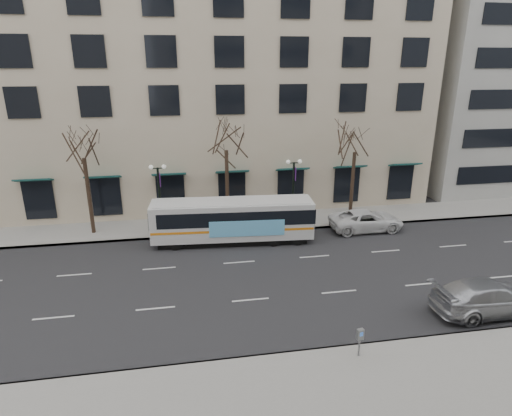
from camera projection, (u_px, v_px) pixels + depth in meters
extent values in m
plane|color=black|center=(244.00, 279.00, 25.14)|extent=(160.00, 160.00, 0.00)
cube|color=gray|center=(290.00, 220.00, 34.30)|extent=(80.00, 4.00, 0.15)
cube|color=#BBAA8E|center=(190.00, 63.00, 40.47)|extent=(40.00, 20.00, 24.00)
cylinder|color=black|center=(89.00, 197.00, 30.80)|extent=(0.28, 0.28, 5.74)
cylinder|color=black|center=(227.00, 189.00, 32.37)|extent=(0.28, 0.28, 5.95)
cylinder|color=black|center=(352.00, 186.00, 34.05)|extent=(0.28, 0.28, 5.46)
cylinder|color=black|center=(160.00, 201.00, 31.16)|extent=(0.16, 0.16, 5.00)
cylinder|color=black|center=(162.00, 231.00, 31.93)|extent=(0.36, 0.36, 0.30)
cube|color=black|center=(157.00, 168.00, 30.36)|extent=(0.90, 0.06, 0.06)
sphere|color=silver|center=(151.00, 167.00, 30.26)|extent=(0.32, 0.32, 0.32)
sphere|color=silver|center=(164.00, 167.00, 30.40)|extent=(0.32, 0.32, 0.32)
cube|color=#501D6F|center=(160.00, 180.00, 30.66)|extent=(0.04, 0.45, 1.00)
cylinder|color=black|center=(293.00, 194.00, 32.77)|extent=(0.16, 0.16, 5.00)
cylinder|color=black|center=(292.00, 223.00, 33.53)|extent=(0.36, 0.36, 0.30)
cube|color=black|center=(294.00, 163.00, 31.97)|extent=(0.90, 0.06, 0.06)
sphere|color=silver|center=(288.00, 162.00, 31.86)|extent=(0.32, 0.32, 0.32)
sphere|color=silver|center=(300.00, 161.00, 32.01)|extent=(0.32, 0.32, 0.32)
cube|color=#501D6F|center=(295.00, 174.00, 32.26)|extent=(0.04, 0.45, 1.00)
cube|color=silver|center=(232.00, 219.00, 29.90)|extent=(11.33, 3.23, 2.56)
cube|color=black|center=(233.00, 238.00, 30.37)|extent=(10.41, 2.87, 0.42)
cube|color=black|center=(236.00, 214.00, 29.80)|extent=(10.88, 3.23, 1.03)
cube|color=orange|center=(233.00, 225.00, 30.05)|extent=(11.22, 3.25, 0.17)
cube|color=#64BEF4|center=(247.00, 228.00, 28.91)|extent=(5.12, 0.43, 1.12)
cube|color=silver|center=(232.00, 201.00, 29.48)|extent=(10.75, 2.94, 0.07)
cylinder|color=black|center=(176.00, 244.00, 28.94)|extent=(0.95, 0.33, 0.93)
cylinder|color=black|center=(178.00, 232.00, 30.95)|extent=(0.95, 0.33, 0.93)
cylinder|color=black|center=(274.00, 240.00, 29.56)|extent=(0.95, 0.33, 0.93)
cylinder|color=black|center=(270.00, 228.00, 31.57)|extent=(0.95, 0.33, 0.93)
cylinder|color=black|center=(298.00, 239.00, 29.71)|extent=(0.95, 0.33, 0.93)
cylinder|color=black|center=(292.00, 227.00, 31.73)|extent=(0.95, 0.33, 0.93)
imported|color=#B4B7BD|center=(489.00, 297.00, 21.62)|extent=(6.01, 2.54, 1.73)
imported|color=white|center=(366.00, 220.00, 32.31)|extent=(5.56, 2.58, 1.54)
cylinder|color=gray|center=(359.00, 346.00, 18.29)|extent=(0.08, 0.08, 0.91)
cube|color=gray|center=(360.00, 334.00, 18.09)|extent=(0.31, 0.22, 0.51)
cube|color=blue|center=(361.00, 334.00, 17.98)|extent=(0.14, 0.04, 0.18)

